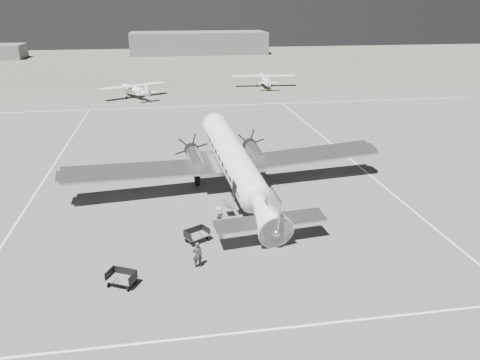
# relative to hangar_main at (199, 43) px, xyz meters

# --- Properties ---
(ground) EXTENTS (260.00, 260.00, 0.00)m
(ground) POSITION_rel_hangar_main_xyz_m (-5.00, -120.00, -3.30)
(ground) COLOR slate
(ground) RESTS_ON ground
(taxi_line_near) EXTENTS (60.00, 0.15, 0.01)m
(taxi_line_near) POSITION_rel_hangar_main_xyz_m (-5.00, -134.00, -3.29)
(taxi_line_near) COLOR white
(taxi_line_near) RESTS_ON ground
(taxi_line_right) EXTENTS (0.15, 80.00, 0.01)m
(taxi_line_right) POSITION_rel_hangar_main_xyz_m (7.00, -120.00, -3.29)
(taxi_line_right) COLOR white
(taxi_line_right) RESTS_ON ground
(taxi_line_left) EXTENTS (0.15, 60.00, 0.01)m
(taxi_line_left) POSITION_rel_hangar_main_xyz_m (-23.00, -110.00, -3.29)
(taxi_line_left) COLOR white
(taxi_line_left) RESTS_ON ground
(taxi_line_horizon) EXTENTS (90.00, 0.15, 0.01)m
(taxi_line_horizon) POSITION_rel_hangar_main_xyz_m (-5.00, -80.00, -3.29)
(taxi_line_horizon) COLOR white
(taxi_line_horizon) RESTS_ON ground
(grass_infield) EXTENTS (260.00, 90.00, 0.01)m
(grass_infield) POSITION_rel_hangar_main_xyz_m (-5.00, -25.00, -3.30)
(grass_infield) COLOR #625F52
(grass_infield) RESTS_ON ground
(hangar_main) EXTENTS (42.00, 14.00, 6.60)m
(hangar_main) POSITION_rel_hangar_main_xyz_m (0.00, 0.00, 0.00)
(hangar_main) COLOR slate
(hangar_main) RESTS_ON ground
(dc3_airliner) EXTENTS (30.39, 22.92, 5.36)m
(dc3_airliner) POSITION_rel_hangar_main_xyz_m (-6.21, -116.83, -0.62)
(dc3_airliner) COLOR #BABABC
(dc3_airliner) RESTS_ON ground
(light_plane_left) EXTENTS (14.77, 13.89, 2.42)m
(light_plane_left) POSITION_rel_hangar_main_xyz_m (-16.54, -71.69, -2.09)
(light_plane_left) COLOR white
(light_plane_left) RESTS_ON ground
(light_plane_right) EXTENTS (12.61, 10.50, 2.49)m
(light_plane_right) POSITION_rel_hangar_main_xyz_m (7.36, -64.38, -2.06)
(light_plane_right) COLOR white
(light_plane_right) RESTS_ON ground
(baggage_cart_near) EXTENTS (2.00, 1.83, 0.93)m
(baggage_cart_near) POSITION_rel_hangar_main_xyz_m (-10.05, -124.26, -2.84)
(baggage_cart_near) COLOR slate
(baggage_cart_near) RESTS_ON ground
(baggage_cart_far) EXTENTS (2.01, 1.79, 0.94)m
(baggage_cart_far) POSITION_rel_hangar_main_xyz_m (-14.70, -128.88, -2.83)
(baggage_cart_far) COLOR slate
(baggage_cart_far) RESTS_ON ground
(ground_crew) EXTENTS (0.66, 0.48, 1.68)m
(ground_crew) POSITION_rel_hangar_main_xyz_m (-10.25, -127.51, -2.46)
(ground_crew) COLOR #2F2F2F
(ground_crew) RESTS_ON ground
(ramp_agent) EXTENTS (0.80, 0.99, 1.91)m
(ramp_agent) POSITION_rel_hangar_main_xyz_m (-8.36, -123.69, -2.35)
(ramp_agent) COLOR #AAA9A7
(ramp_agent) RESTS_ON ground
(passenger) EXTENTS (0.66, 0.82, 1.45)m
(passenger) POSITION_rel_hangar_main_xyz_m (-8.27, -121.99, -2.58)
(passenger) COLOR silver
(passenger) RESTS_ON ground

